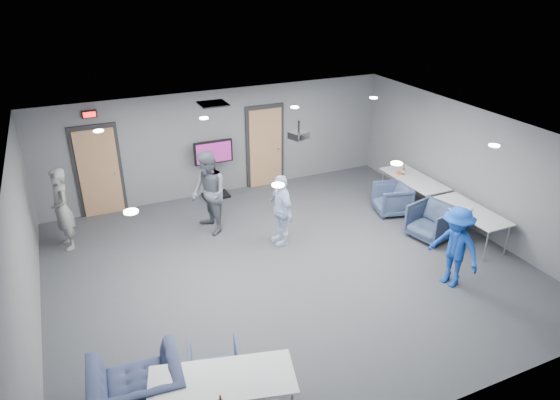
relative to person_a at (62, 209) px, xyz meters
name	(u,v)px	position (x,y,z in m)	size (l,w,h in m)	color
floor	(287,267)	(3.90, -2.64, -0.88)	(9.00, 9.00, 0.00)	#313438
ceiling	(288,137)	(3.90, -2.64, 1.82)	(9.00, 9.00, 0.00)	white
wall_back	(221,142)	(3.90, 1.36, 0.47)	(9.00, 0.02, 2.70)	slate
wall_front	(427,338)	(3.90, -6.64, 0.47)	(9.00, 0.02, 2.70)	slate
wall_left	(23,259)	(-0.60, -2.64, 0.47)	(0.02, 8.00, 2.70)	slate
wall_right	(472,169)	(8.40, -2.64, 0.47)	(0.02, 8.00, 2.70)	slate
door_left	(99,172)	(0.90, 1.32, 0.19)	(1.06, 0.17, 2.24)	black
door_right	(265,147)	(5.10, 1.32, 0.19)	(1.06, 0.17, 2.24)	black
exit_sign	(89,114)	(0.90, 1.30, 1.57)	(0.32, 0.08, 0.16)	black
hvac_diffuser	(213,104)	(3.40, 0.16, 1.80)	(0.60, 0.60, 0.03)	black
downlights	(288,138)	(3.90, -2.64, 1.80)	(6.18, 3.78, 0.02)	white
person_a	(62,209)	(0.00, 0.00, 0.00)	(0.64, 0.42, 1.76)	gray
person_b	(209,193)	(2.95, -0.60, 0.06)	(0.91, 0.71, 1.87)	#545B65
person_c	(281,210)	(4.19, -1.70, -0.10)	(0.92, 0.38, 1.57)	silver
person_d	(455,247)	(6.44, -4.40, -0.09)	(1.02, 0.59, 1.58)	#18409E
chair_right_a	(392,199)	(7.19, -1.51, -0.52)	(0.77, 0.80, 0.72)	#3A4764
chair_right_b	(431,222)	(7.25, -2.86, -0.50)	(0.82, 0.85, 0.77)	#323E57
chair_front_a	(215,369)	(1.66, -5.04, -0.55)	(0.71, 0.73, 0.67)	#3C4B68
chair_front_b	(137,391)	(0.59, -5.04, -0.50)	(1.18, 1.03, 0.77)	#353E5C
table_right_a	(414,180)	(7.90, -1.38, -0.20)	(0.76, 1.83, 0.73)	silver
table_right_b	(471,212)	(7.90, -3.28, -0.20)	(0.73, 1.75, 0.73)	silver
table_front_left	(222,382)	(1.58, -5.64, -0.19)	(1.98, 1.20, 0.73)	silver
bottle_right	(404,171)	(7.79, -1.09, -0.06)	(0.06, 0.06, 0.24)	#57370F
snack_box	(399,173)	(7.72, -1.00, -0.13)	(0.19, 0.12, 0.04)	#E06338
wrapper	(467,209)	(7.82, -3.25, -0.13)	(0.21, 0.14, 0.05)	silver
tv_stand	(214,166)	(3.62, 1.11, -0.03)	(0.98, 0.47, 1.51)	black
projector	(299,135)	(4.53, -1.79, 1.52)	(0.42, 0.39, 0.36)	black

